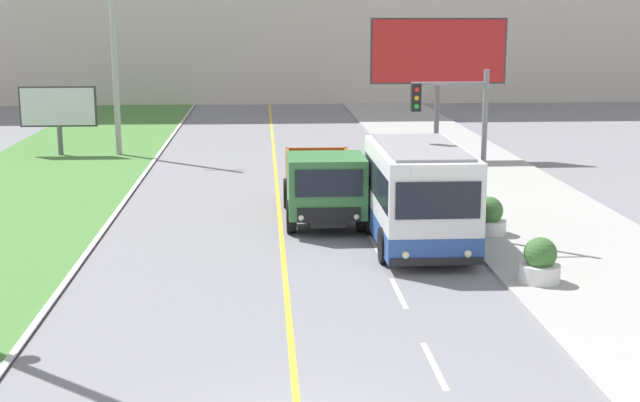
% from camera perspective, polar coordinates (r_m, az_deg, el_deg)
% --- Properties ---
extents(city_bus, '(2.68, 5.81, 3.02)m').
position_cam_1_polar(city_bus, '(25.95, 6.34, 0.28)').
color(city_bus, white).
rests_on(city_bus, ground_plane).
extents(dump_truck, '(2.51, 6.45, 2.38)m').
position_cam_1_polar(dump_truck, '(28.83, 0.27, 0.90)').
color(dump_truck, black).
rests_on(dump_truck, ground_plane).
extents(utility_pole_far, '(1.80, 0.28, 11.03)m').
position_cam_1_polar(utility_pole_far, '(43.82, -13.06, 10.10)').
color(utility_pole_far, '#9E9E99').
rests_on(utility_pole_far, ground_plane).
extents(traffic_light_mast, '(2.28, 0.32, 5.14)m').
position_cam_1_polar(traffic_light_mast, '(26.53, 9.00, 4.34)').
color(traffic_light_mast, slate).
rests_on(traffic_light_mast, ground_plane).
extents(billboard_large, '(6.37, 0.24, 6.53)m').
position_cam_1_polar(billboard_large, '(42.31, 7.58, 9.29)').
color(billboard_large, '#59595B').
rests_on(billboard_large, ground_plane).
extents(billboard_small, '(3.63, 0.24, 3.33)m').
position_cam_1_polar(billboard_small, '(44.63, -16.41, 5.71)').
color(billboard_small, '#59595B').
rests_on(billboard_small, ground_plane).
extents(planter_round_near, '(1.04, 1.04, 1.15)m').
position_cam_1_polar(planter_round_near, '(23.16, 13.90, -3.84)').
color(planter_round_near, silver).
rests_on(planter_round_near, sidewalk_right).
extents(planter_round_second, '(1.10, 1.10, 1.15)m').
position_cam_1_polar(planter_round_second, '(27.89, 10.73, -1.04)').
color(planter_round_second, silver).
rests_on(planter_round_second, sidewalk_right).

